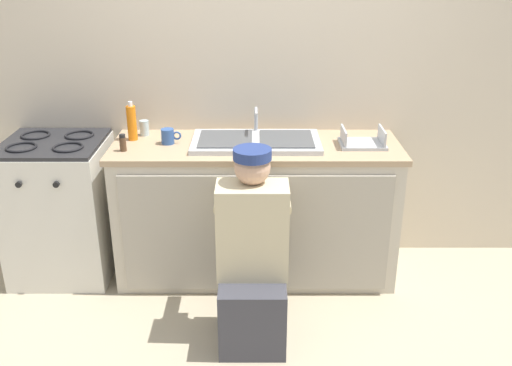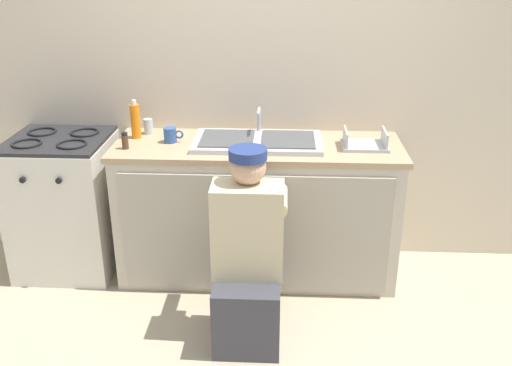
{
  "view_description": "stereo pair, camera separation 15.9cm",
  "coord_description": "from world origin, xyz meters",
  "px_view_note": "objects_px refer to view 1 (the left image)",
  "views": [
    {
      "loc": [
        0.0,
        -3.09,
        2.06
      ],
      "look_at": [
        0.0,
        0.1,
        0.73
      ],
      "focal_mm": 40.0,
      "sensor_mm": 36.0,
      "label": 1
    },
    {
      "loc": [
        0.16,
        -3.08,
        2.06
      ],
      "look_at": [
        0.0,
        0.1,
        0.73
      ],
      "focal_mm": 40.0,
      "sensor_mm": 36.0,
      "label": 2
    }
  ],
  "objects_px": {
    "soap_bottle_orange": "(132,123)",
    "water_glass": "(144,128)",
    "dish_rack_tray": "(362,142)",
    "spice_bottle_pepper": "(123,143)",
    "sink_double_basin": "(256,141)",
    "coffee_mug": "(168,136)",
    "stove_range": "(61,208)",
    "plumber_person": "(252,265)"
  },
  "relations": [
    {
      "from": "stove_range",
      "to": "coffee_mug",
      "type": "bearing_deg",
      "value": 0.67
    },
    {
      "from": "soap_bottle_orange",
      "to": "stove_range",
      "type": "bearing_deg",
      "value": -170.02
    },
    {
      "from": "stove_range",
      "to": "dish_rack_tray",
      "type": "xyz_separation_m",
      "value": [
        1.94,
        -0.03,
        0.47
      ]
    },
    {
      "from": "dish_rack_tray",
      "to": "plumber_person",
      "type": "bearing_deg",
      "value": -134.8
    },
    {
      "from": "spice_bottle_pepper",
      "to": "sink_double_basin",
      "type": "bearing_deg",
      "value": 9.3
    },
    {
      "from": "water_glass",
      "to": "soap_bottle_orange",
      "type": "distance_m",
      "value": 0.13
    },
    {
      "from": "soap_bottle_orange",
      "to": "water_glass",
      "type": "bearing_deg",
      "value": 57.21
    },
    {
      "from": "sink_double_basin",
      "to": "spice_bottle_pepper",
      "type": "bearing_deg",
      "value": -170.7
    },
    {
      "from": "stove_range",
      "to": "water_glass",
      "type": "bearing_deg",
      "value": 17.8
    },
    {
      "from": "sink_double_basin",
      "to": "plumber_person",
      "type": "height_order",
      "value": "plumber_person"
    },
    {
      "from": "dish_rack_tray",
      "to": "water_glass",
      "type": "bearing_deg",
      "value": 171.57
    },
    {
      "from": "water_glass",
      "to": "soap_bottle_orange",
      "type": "xyz_separation_m",
      "value": [
        -0.06,
        -0.09,
        0.06
      ]
    },
    {
      "from": "plumber_person",
      "to": "dish_rack_tray",
      "type": "height_order",
      "value": "plumber_person"
    },
    {
      "from": "dish_rack_tray",
      "to": "soap_bottle_orange",
      "type": "height_order",
      "value": "soap_bottle_orange"
    },
    {
      "from": "plumber_person",
      "to": "soap_bottle_orange",
      "type": "bearing_deg",
      "value": 133.85
    },
    {
      "from": "coffee_mug",
      "to": "soap_bottle_orange",
      "type": "height_order",
      "value": "soap_bottle_orange"
    },
    {
      "from": "plumber_person",
      "to": "soap_bottle_orange",
      "type": "height_order",
      "value": "soap_bottle_orange"
    },
    {
      "from": "stove_range",
      "to": "soap_bottle_orange",
      "type": "height_order",
      "value": "soap_bottle_orange"
    },
    {
      "from": "coffee_mug",
      "to": "sink_double_basin",
      "type": "bearing_deg",
      "value": -0.66
    },
    {
      "from": "stove_range",
      "to": "spice_bottle_pepper",
      "type": "height_order",
      "value": "spice_bottle_pepper"
    },
    {
      "from": "sink_double_basin",
      "to": "soap_bottle_orange",
      "type": "bearing_deg",
      "value": 173.84
    },
    {
      "from": "water_glass",
      "to": "coffee_mug",
      "type": "relative_size",
      "value": 0.79
    },
    {
      "from": "plumber_person",
      "to": "water_glass",
      "type": "relative_size",
      "value": 11.04
    },
    {
      "from": "stove_range",
      "to": "dish_rack_tray",
      "type": "distance_m",
      "value": 2.0
    },
    {
      "from": "stove_range",
      "to": "spice_bottle_pepper",
      "type": "bearing_deg",
      "value": -15.09
    },
    {
      "from": "sink_double_basin",
      "to": "spice_bottle_pepper",
      "type": "relative_size",
      "value": 7.62
    },
    {
      "from": "sink_double_basin",
      "to": "water_glass",
      "type": "relative_size",
      "value": 8.0
    },
    {
      "from": "water_glass",
      "to": "spice_bottle_pepper",
      "type": "relative_size",
      "value": 0.95
    },
    {
      "from": "stove_range",
      "to": "plumber_person",
      "type": "xyz_separation_m",
      "value": [
        1.26,
        -0.71,
        -0.0
      ]
    },
    {
      "from": "sink_double_basin",
      "to": "coffee_mug",
      "type": "distance_m",
      "value": 0.55
    },
    {
      "from": "plumber_person",
      "to": "dish_rack_tray",
      "type": "distance_m",
      "value": 1.07
    },
    {
      "from": "sink_double_basin",
      "to": "water_glass",
      "type": "height_order",
      "value": "sink_double_basin"
    },
    {
      "from": "sink_double_basin",
      "to": "stove_range",
      "type": "relative_size",
      "value": 0.85
    },
    {
      "from": "coffee_mug",
      "to": "soap_bottle_orange",
      "type": "xyz_separation_m",
      "value": [
        -0.24,
        0.08,
        0.07
      ]
    },
    {
      "from": "dish_rack_tray",
      "to": "spice_bottle_pepper",
      "type": "relative_size",
      "value": 2.67
    },
    {
      "from": "plumber_person",
      "to": "coffee_mug",
      "type": "height_order",
      "value": "plumber_person"
    },
    {
      "from": "stove_range",
      "to": "coffee_mug",
      "type": "distance_m",
      "value": 0.88
    },
    {
      "from": "dish_rack_tray",
      "to": "coffee_mug",
      "type": "height_order",
      "value": "dish_rack_tray"
    },
    {
      "from": "soap_bottle_orange",
      "to": "sink_double_basin",
      "type": "bearing_deg",
      "value": -6.16
    },
    {
      "from": "sink_double_basin",
      "to": "dish_rack_tray",
      "type": "xyz_separation_m",
      "value": [
        0.66,
        -0.03,
        0.01
      ]
    },
    {
      "from": "sink_double_basin",
      "to": "water_glass",
      "type": "bearing_deg",
      "value": 166.46
    },
    {
      "from": "sink_double_basin",
      "to": "stove_range",
      "type": "distance_m",
      "value": 1.36
    }
  ]
}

